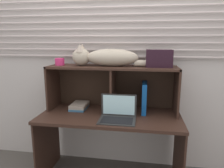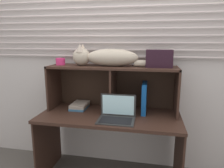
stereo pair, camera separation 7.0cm
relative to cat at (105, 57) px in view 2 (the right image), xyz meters
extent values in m
cube|color=#BEB5B1|center=(0.08, 0.22, -0.04)|extent=(4.40, 0.04, 2.50)
cube|color=silver|center=(0.08, 0.17, 0.00)|extent=(3.22, 0.02, 0.01)
cube|color=silver|center=(0.08, 0.17, 0.07)|extent=(3.22, 0.02, 0.01)
cube|color=silver|center=(0.08, 0.17, 0.15)|extent=(3.22, 0.02, 0.01)
cube|color=silver|center=(0.08, 0.17, 0.22)|extent=(3.22, 0.02, 0.01)
cube|color=silver|center=(0.08, 0.17, 0.30)|extent=(3.22, 0.02, 0.01)
cube|color=silver|center=(0.08, 0.17, 0.37)|extent=(3.22, 0.02, 0.01)
cube|color=silver|center=(0.08, 0.17, 0.44)|extent=(3.22, 0.02, 0.01)
cube|color=silver|center=(0.08, 0.17, 0.52)|extent=(3.22, 0.02, 0.01)
cube|color=#341F18|center=(0.08, -0.13, -0.58)|extent=(1.42, 0.63, 0.03)
cube|color=#341F18|center=(-0.62, -0.13, -0.94)|extent=(0.02, 0.57, 0.69)
cube|color=#341F18|center=(0.77, -0.13, -0.94)|extent=(0.02, 0.57, 0.69)
cube|color=#341F18|center=(0.08, 0.00, -0.10)|extent=(1.33, 0.35, 0.02)
cube|color=#341F18|center=(-0.58, 0.00, -0.33)|extent=(0.02, 0.35, 0.48)
cube|color=#341F18|center=(0.73, 0.00, -0.33)|extent=(0.02, 0.35, 0.48)
cube|color=#341F18|center=(0.09, 0.00, -0.34)|extent=(0.02, 0.33, 0.45)
cube|color=#322118|center=(0.08, 0.17, -0.33)|extent=(1.33, 0.01, 0.48)
ellipsoid|color=#B4A590|center=(0.07, 0.00, 0.00)|extent=(0.54, 0.19, 0.18)
sphere|color=#B4A590|center=(-0.25, 0.00, 0.00)|extent=(0.18, 0.18, 0.18)
cone|color=#B6A392|center=(-0.25, -0.05, 0.09)|extent=(0.08, 0.08, 0.08)
cone|color=tan|center=(-0.25, 0.05, 0.09)|extent=(0.08, 0.08, 0.08)
cylinder|color=#B4A590|center=(0.43, 0.00, -0.06)|extent=(0.24, 0.07, 0.07)
cube|color=#282828|center=(0.17, -0.29, -0.56)|extent=(0.34, 0.24, 0.01)
cube|color=#282828|center=(0.17, -0.17, -0.45)|extent=(0.34, 0.01, 0.22)
cube|color=#B2E0EA|center=(0.17, -0.18, -0.45)|extent=(0.31, 0.00, 0.19)
cube|color=black|center=(0.17, -0.30, -0.56)|extent=(0.29, 0.17, 0.00)
cube|color=#0F468C|center=(0.41, 0.00, -0.41)|extent=(0.05, 0.26, 0.31)
cube|color=#305B80|center=(-0.29, -0.01, -0.56)|extent=(0.16, 0.24, 0.02)
cube|color=gray|center=(-0.29, 0.00, -0.54)|extent=(0.16, 0.24, 0.02)
cube|color=#A09182|center=(-0.29, 0.00, -0.52)|extent=(0.16, 0.24, 0.02)
cylinder|color=#D52E6C|center=(-0.49, 0.00, -0.05)|extent=(0.10, 0.10, 0.07)
cube|color=black|center=(0.55, 0.00, -0.01)|extent=(0.25, 0.15, 0.17)
camera|label=1|loc=(0.40, -2.07, 0.16)|focal=32.81mm
camera|label=2|loc=(0.47, -2.06, 0.16)|focal=32.81mm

